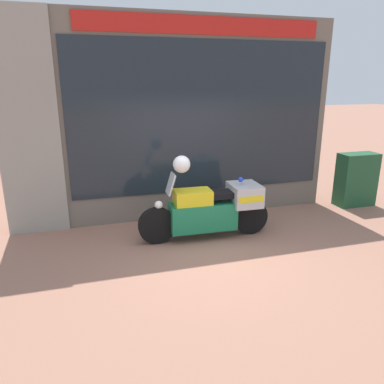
# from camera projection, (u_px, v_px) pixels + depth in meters

# --- Properties ---
(ground_plane) EXTENTS (60.00, 60.00, 0.00)m
(ground_plane) POSITION_uv_depth(u_px,v_px,m) (208.00, 255.00, 6.05)
(ground_plane) COLOR #9E6B56
(shop_building) EXTENTS (6.42, 0.55, 3.88)m
(shop_building) POSITION_uv_depth(u_px,v_px,m) (153.00, 121.00, 7.19)
(shop_building) COLOR #6B6056
(shop_building) RESTS_ON ground
(window_display) EXTENTS (4.92, 0.30, 1.89)m
(window_display) POSITION_uv_depth(u_px,v_px,m) (198.00, 191.00, 7.90)
(window_display) COLOR slate
(window_display) RESTS_ON ground
(paramedic_motorcycle) EXTENTS (2.36, 0.63, 1.22)m
(paramedic_motorcycle) POSITION_uv_depth(u_px,v_px,m) (213.00, 209.00, 6.57)
(paramedic_motorcycle) COLOR black
(paramedic_motorcycle) RESTS_ON ground
(utility_cabinet) EXTENTS (0.85, 0.41, 1.17)m
(utility_cabinet) POSITION_uv_depth(u_px,v_px,m) (356.00, 180.00, 8.28)
(utility_cabinet) COLOR #1E4C2D
(utility_cabinet) RESTS_ON ground
(white_helmet) EXTENTS (0.29, 0.29, 0.29)m
(white_helmet) POSITION_uv_depth(u_px,v_px,m) (182.00, 164.00, 6.20)
(white_helmet) COLOR white
(white_helmet) RESTS_ON paramedic_motorcycle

